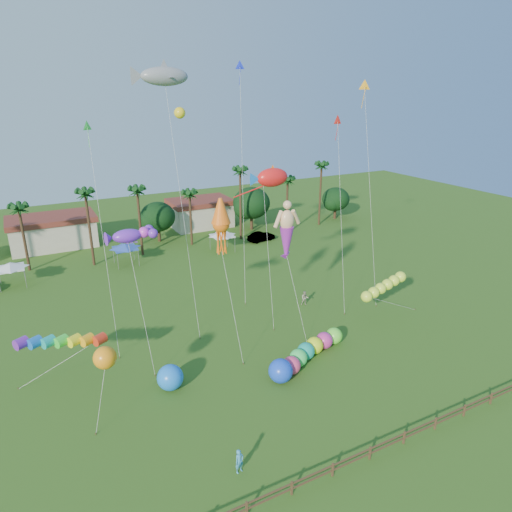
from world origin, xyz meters
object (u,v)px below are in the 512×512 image
spectator_a (239,461)px  blue_ball (170,377)px  car_b (261,237)px  caterpillar_inflatable (304,354)px  spectator_b (305,298)px

spectator_a → blue_ball: bearing=83.2°
car_b → blue_ball: (-24.62, -30.25, 0.32)m
car_b → caterpillar_inflatable: (-12.99, -32.12, 0.11)m
blue_ball → caterpillar_inflatable: bearing=-9.2°
spectator_a → car_b: bearing=46.5°
blue_ball → car_b: bearing=50.9°
spectator_b → blue_ball: blue_ball is taller
car_b → spectator_a: size_ratio=2.67×
spectator_b → blue_ball: size_ratio=0.77×
car_b → spectator_b: bearing=154.7°
car_b → caterpillar_inflatable: size_ratio=0.46×
caterpillar_inflatable → blue_ball: (-11.63, 1.88, 0.21)m
spectator_b → caterpillar_inflatable: 11.59m
spectator_b → blue_ball: bearing=-124.7°
caterpillar_inflatable → blue_ball: bearing=149.4°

